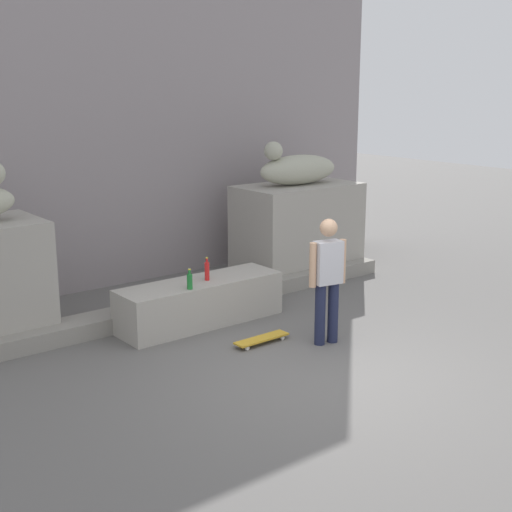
% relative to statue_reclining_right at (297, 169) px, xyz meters
% --- Properties ---
extents(ground_plane, '(40.00, 40.00, 0.00)m').
position_rel_statue_reclining_right_xyz_m(ground_plane, '(-2.89, -3.60, -1.89)').
color(ground_plane, '#605E5B').
extents(facade_wall, '(11.54, 0.60, 5.47)m').
position_rel_statue_reclining_right_xyz_m(facade_wall, '(-2.89, 1.60, 0.85)').
color(facade_wall, gray).
rests_on(facade_wall, ground_plane).
extents(pedestal_right, '(2.18, 1.23, 1.60)m').
position_rel_statue_reclining_right_xyz_m(pedestal_right, '(0.04, -0.00, -1.09)').
color(pedestal_right, '#A39E93').
rests_on(pedestal_right, ground_plane).
extents(statue_reclining_right, '(1.63, 0.64, 0.78)m').
position_rel_statue_reclining_right_xyz_m(statue_reclining_right, '(0.00, 0.00, 0.00)').
color(statue_reclining_right, '#B0B19A').
rests_on(statue_reclining_right, pedestal_right).
extents(ledge_block, '(2.44, 0.73, 0.63)m').
position_rel_statue_reclining_right_xyz_m(ledge_block, '(-2.89, -1.21, -1.57)').
color(ledge_block, '#A39E93').
rests_on(ledge_block, ground_plane).
extents(skater, '(0.53, 0.27, 1.67)m').
position_rel_statue_reclining_right_xyz_m(skater, '(-2.04, -2.90, -0.96)').
color(skater, '#1E233F').
rests_on(skater, ground_plane).
extents(skateboard, '(0.80, 0.21, 0.08)m').
position_rel_statue_reclining_right_xyz_m(skateboard, '(-2.71, -2.38, -1.82)').
color(skateboard, gold).
rests_on(skateboard, ground_plane).
extents(bottle_green, '(0.08, 0.08, 0.28)m').
position_rel_statue_reclining_right_xyz_m(bottle_green, '(-3.22, -1.46, -1.14)').
color(bottle_green, '#1E722D').
rests_on(bottle_green, ledge_block).
extents(bottle_red, '(0.07, 0.07, 0.33)m').
position_rel_statue_reclining_right_xyz_m(bottle_red, '(-2.79, -1.25, -1.12)').
color(bottle_red, red).
rests_on(bottle_red, ledge_block).
extents(stair_step, '(8.03, 0.50, 0.23)m').
position_rel_statue_reclining_right_xyz_m(stair_step, '(-2.89, -0.64, -1.77)').
color(stair_step, gray).
rests_on(stair_step, ground_plane).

